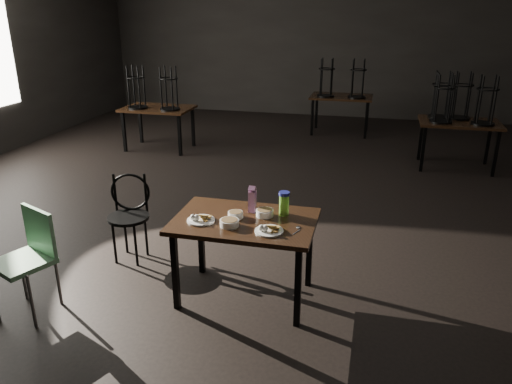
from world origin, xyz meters
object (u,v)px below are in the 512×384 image
(bentwood_chair, at_px, (129,210))
(school_chair, at_px, (29,253))
(main_table, at_px, (245,228))
(water_bottle, at_px, (284,203))
(juice_carton, at_px, (252,200))

(bentwood_chair, distance_m, school_chair, 1.13)
(main_table, xyz_separation_m, water_bottle, (0.30, 0.18, 0.19))
(bentwood_chair, bearing_deg, water_bottle, -24.67)
(water_bottle, relative_size, bentwood_chair, 0.24)
(main_table, relative_size, bentwood_chair, 1.38)
(bentwood_chair, bearing_deg, school_chair, -122.81)
(juice_carton, relative_size, bentwood_chair, 0.28)
(bentwood_chair, bearing_deg, main_table, -33.97)
(main_table, distance_m, juice_carton, 0.26)
(water_bottle, bearing_deg, main_table, -149.51)
(main_table, distance_m, school_chair, 1.79)
(main_table, xyz_separation_m, school_chair, (-1.67, -0.62, -0.13))
(main_table, relative_size, water_bottle, 5.76)
(juice_carton, height_order, water_bottle, juice_carton)
(water_bottle, distance_m, school_chair, 2.16)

